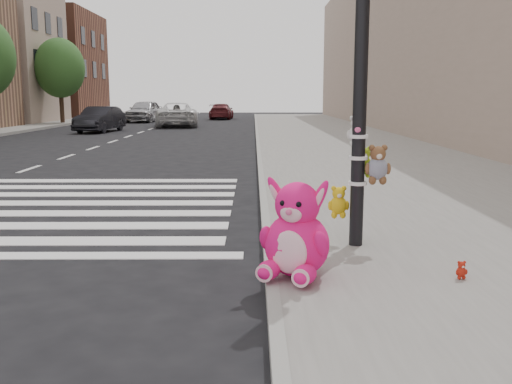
{
  "coord_description": "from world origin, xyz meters",
  "views": [
    {
      "loc": [
        1.37,
        -4.84,
        1.91
      ],
      "look_at": [
        1.4,
        2.0,
        0.75
      ],
      "focal_mm": 40.0,
      "sensor_mm": 36.0,
      "label": 1
    }
  ],
  "objects_px": {
    "pink_bunny": "(296,237)",
    "car_white_near": "(177,115)",
    "red_teddy": "(461,270)",
    "car_dark_far": "(100,119)",
    "signal_pole": "(361,110)"
  },
  "relations": [
    {
      "from": "pink_bunny",
      "to": "car_dark_far",
      "type": "distance_m",
      "value": 26.2
    },
    {
      "from": "pink_bunny",
      "to": "car_white_near",
      "type": "distance_m",
      "value": 30.56
    },
    {
      "from": "pink_bunny",
      "to": "car_white_near",
      "type": "bearing_deg",
      "value": 123.84
    },
    {
      "from": "pink_bunny",
      "to": "car_dark_far",
      "type": "height_order",
      "value": "car_dark_far"
    },
    {
      "from": "pink_bunny",
      "to": "signal_pole",
      "type": "bearing_deg",
      "value": 80.21
    },
    {
      "from": "car_dark_far",
      "to": "car_white_near",
      "type": "bearing_deg",
      "value": 65.22
    },
    {
      "from": "red_teddy",
      "to": "car_white_near",
      "type": "height_order",
      "value": "car_white_near"
    },
    {
      "from": "signal_pole",
      "to": "car_dark_far",
      "type": "relative_size",
      "value": 0.99
    },
    {
      "from": "car_white_near",
      "to": "red_teddy",
      "type": "bearing_deg",
      "value": 95.79
    },
    {
      "from": "pink_bunny",
      "to": "red_teddy",
      "type": "height_order",
      "value": "pink_bunny"
    },
    {
      "from": "car_dark_far",
      "to": "car_white_near",
      "type": "xyz_separation_m",
      "value": [
        3.34,
        5.33,
        0.07
      ]
    },
    {
      "from": "red_teddy",
      "to": "car_dark_far",
      "type": "bearing_deg",
      "value": 104.85
    },
    {
      "from": "signal_pole",
      "to": "car_white_near",
      "type": "relative_size",
      "value": 0.76
    },
    {
      "from": "signal_pole",
      "to": "car_dark_far",
      "type": "height_order",
      "value": "signal_pole"
    },
    {
      "from": "signal_pole",
      "to": "pink_bunny",
      "type": "height_order",
      "value": "signal_pole"
    }
  ]
}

